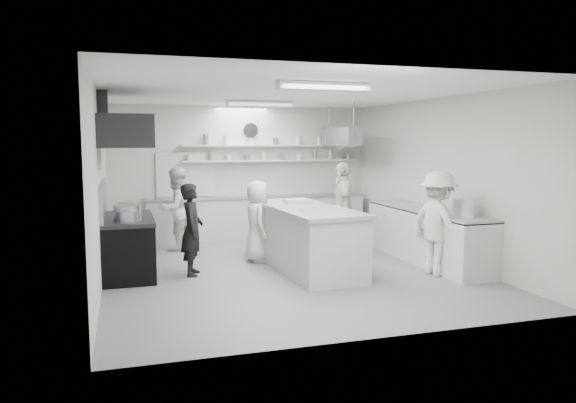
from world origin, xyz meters
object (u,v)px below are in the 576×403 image
object	(u,v)px
prep_island	(305,239)
cook_stove	(192,229)
back_counter	(258,217)
right_counter	(427,236)
stove	(128,247)
cook_back	(176,209)

from	to	relation	value
prep_island	cook_stove	size ratio (longest dim) A/B	1.85
back_counter	prep_island	bearing A→B (deg)	-89.34
back_counter	right_counter	size ratio (longest dim) A/B	1.52
stove	right_counter	distance (m)	5.28
cook_stove	right_counter	bearing A→B (deg)	-81.99
cook_stove	back_counter	bearing A→B (deg)	-19.66
right_counter	prep_island	xyz separation A→B (m)	(-2.31, 0.12, 0.05)
back_counter	cook_stove	bearing A→B (deg)	-120.85
right_counter	cook_back	xyz separation A→B (m)	(-4.29, 2.41, 0.37)
back_counter	cook_stove	xyz separation A→B (m)	(-1.89, -3.16, 0.30)
stove	prep_island	distance (m)	2.98
right_counter	prep_island	bearing A→B (deg)	177.03
cook_back	stove	bearing A→B (deg)	27.02
prep_island	cook_back	size ratio (longest dim) A/B	1.66
cook_back	cook_stove	bearing A→B (deg)	56.25
back_counter	stove	bearing A→B (deg)	-136.01
stove	cook_stove	distance (m)	1.12
back_counter	cook_back	bearing A→B (deg)	-153.03
cook_stove	cook_back	bearing A→B (deg)	12.58
stove	prep_island	xyz separation A→B (m)	(2.94, -0.48, 0.07)
back_counter	cook_stove	size ratio (longest dim) A/B	3.29
back_counter	prep_island	distance (m)	3.28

